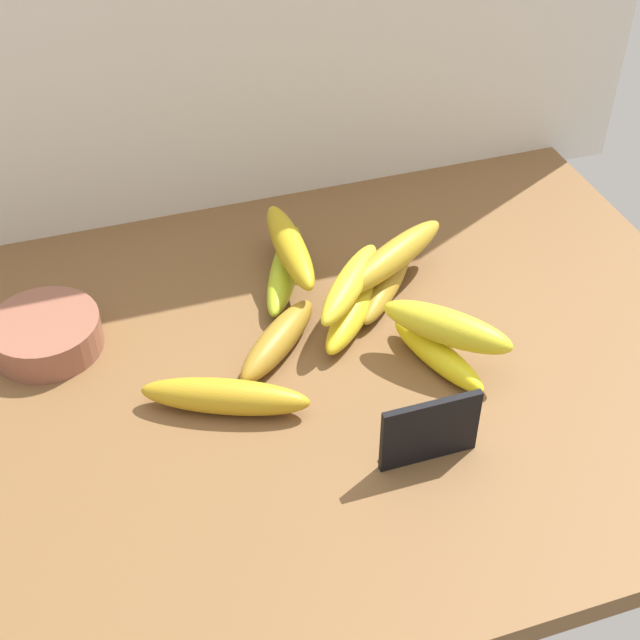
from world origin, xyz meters
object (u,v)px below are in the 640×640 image
at_px(banana_0, 285,269).
at_px(banana_6, 290,246).
at_px(chalkboard_sign, 429,433).
at_px(banana_4, 278,340).
at_px(banana_5, 438,355).
at_px(banana_7, 393,256).
at_px(banana_8, 447,327).
at_px(banana_1, 354,310).
at_px(banana_2, 225,396).
at_px(fruit_bowl, 46,334).
at_px(banana_9, 350,284).
at_px(banana_3, 388,281).

bearing_deg(banana_0, banana_6, -15.34).
height_order(chalkboard_sign, banana_6, chalkboard_sign).
height_order(chalkboard_sign, banana_4, chalkboard_sign).
distance_m(banana_0, banana_5, 0.25).
bearing_deg(banana_7, banana_8, -87.12).
bearing_deg(banana_1, banana_2, -152.65).
bearing_deg(banana_5, banana_4, 154.77).
height_order(chalkboard_sign, banana_7, chalkboard_sign).
relative_size(fruit_bowl, banana_8, 0.83).
height_order(chalkboard_sign, banana_9, chalkboard_sign).
height_order(chalkboard_sign, banana_3, chalkboard_sign).
height_order(banana_3, banana_6, banana_6).
bearing_deg(banana_7, banana_5, -90.91).
bearing_deg(banana_2, banana_9, 30.00).
bearing_deg(banana_6, fruit_bowl, -173.88).
bearing_deg(fruit_bowl, banana_6, 6.12).
bearing_deg(banana_2, banana_1, 27.35).
relative_size(banana_4, banana_6, 0.86).
distance_m(banana_1, banana_6, 0.12).
bearing_deg(banana_3, banana_8, -84.42).
relative_size(banana_0, banana_5, 1.27).
xyz_separation_m(fruit_bowl, banana_0, (0.31, 0.04, -0.00)).
xyz_separation_m(banana_7, banana_9, (-0.07, -0.04, 0.00)).
distance_m(chalkboard_sign, banana_2, 0.23).
bearing_deg(banana_4, banana_2, -138.41).
bearing_deg(banana_7, banana_6, 153.74).
xyz_separation_m(banana_2, banana_4, (0.08, 0.07, -0.00)).
distance_m(banana_3, banana_8, 0.15).
relative_size(fruit_bowl, banana_9, 0.79).
xyz_separation_m(banana_0, banana_2, (-0.13, -0.21, 0.00)).
bearing_deg(banana_8, banana_7, 92.88).
xyz_separation_m(banana_0, banana_3, (0.12, -0.06, -0.00)).
bearing_deg(banana_2, banana_4, 41.59).
height_order(chalkboard_sign, fruit_bowl, chalkboard_sign).
bearing_deg(banana_2, banana_0, 57.58).
relative_size(banana_3, banana_8, 1.14).
bearing_deg(banana_8, banana_3, 95.58).
distance_m(chalkboard_sign, banana_8, 0.15).
bearing_deg(banana_1, banana_8, -53.24).
xyz_separation_m(banana_4, banana_6, (0.06, 0.13, 0.04)).
xyz_separation_m(chalkboard_sign, banana_1, (0.00, 0.23, -0.02)).
bearing_deg(banana_9, banana_6, 116.15).
xyz_separation_m(banana_8, banana_9, (-0.08, 0.11, 0.00)).
height_order(banana_6, banana_8, banana_8).
bearing_deg(banana_6, banana_7, -26.26).
height_order(banana_0, banana_6, banana_6).
bearing_deg(banana_8, banana_1, 126.76).
height_order(banana_2, banana_4, banana_2).
relative_size(chalkboard_sign, banana_5, 0.73).
bearing_deg(banana_3, fruit_bowl, 176.29).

